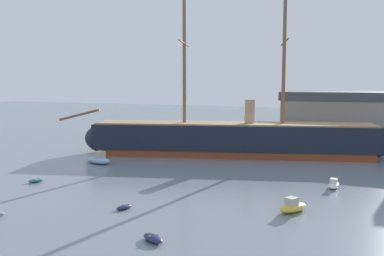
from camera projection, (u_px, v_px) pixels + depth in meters
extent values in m
cube|color=brown|center=(232.00, 152.00, 73.45)|extent=(46.93, 19.54, 1.22)
cube|color=black|center=(233.00, 137.00, 73.15)|extent=(48.89, 20.36, 4.35)
ellipsoid|color=black|center=(109.00, 138.00, 75.90)|extent=(10.24, 8.73, 5.57)
ellipsoid|color=black|center=(366.00, 142.00, 70.53)|extent=(10.24, 8.73, 5.57)
cube|color=#9E7F5B|center=(233.00, 124.00, 72.90)|extent=(47.79, 19.53, 0.26)
cylinder|color=brown|center=(184.00, 59.00, 72.70)|extent=(0.61, 0.61, 22.63)
cylinder|color=brown|center=(184.00, 43.00, 72.40)|extent=(3.43, 11.32, 0.24)
cylinder|color=brown|center=(284.00, 59.00, 70.66)|extent=(0.61, 0.61, 22.63)
cylinder|color=brown|center=(284.00, 42.00, 70.36)|extent=(3.43, 11.32, 0.24)
cylinder|color=brown|center=(79.00, 115.00, 76.10)|extent=(7.53, 2.52, 2.32)
cylinder|color=tan|center=(250.00, 112.00, 72.32)|extent=(1.74, 1.74, 4.35)
ellipsoid|color=#1E284C|center=(153.00, 238.00, 33.89)|extent=(2.56, 2.04, 0.56)
cube|color=#4C4C51|center=(153.00, 236.00, 33.87)|extent=(0.61, 0.87, 0.09)
ellipsoid|color=#1E284C|center=(124.00, 207.00, 42.55)|extent=(1.37, 1.96, 0.43)
cube|color=#4C4C51|center=(124.00, 206.00, 42.53)|extent=(0.68, 0.39, 0.07)
ellipsoid|color=#236670|center=(36.00, 180.00, 54.00)|extent=(1.65, 2.17, 0.47)
cube|color=beige|center=(36.00, 179.00, 53.98)|extent=(0.74, 0.48, 0.07)
ellipsoid|color=gold|center=(293.00, 208.00, 41.69)|extent=(3.06, 3.84, 0.83)
cube|color=#B2ADA3|center=(292.00, 202.00, 41.46)|extent=(1.38, 1.43, 0.83)
ellipsoid|color=#7FB2D6|center=(98.00, 160.00, 66.27)|extent=(5.14, 3.05, 1.12)
cube|color=#B2ADA3|center=(100.00, 155.00, 65.98)|extent=(1.73, 1.60, 1.12)
ellipsoid|color=silver|center=(334.00, 185.00, 51.04)|extent=(1.46, 3.02, 0.68)
cube|color=beige|center=(334.00, 181.00, 50.80)|extent=(0.87, 0.96, 0.68)
ellipsoid|color=gold|center=(243.00, 146.00, 82.36)|extent=(4.82, 1.63, 0.90)
cube|color=#B2ADA3|center=(241.00, 143.00, 82.38)|extent=(1.22, 0.84, 0.48)
cylinder|color=silver|center=(244.00, 130.00, 81.95)|extent=(0.12, 0.12, 5.47)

